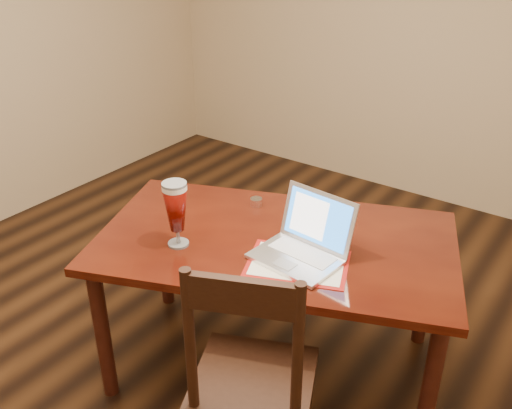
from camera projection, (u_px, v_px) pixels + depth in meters
The scene contains 4 objects.
ground at pixel (211, 360), 2.99m from camera, with size 5.00×5.00×0.00m, color black.
room_shell at pixel (194, 10), 2.17m from camera, with size 4.51×5.01×2.71m.
dining_table at pixel (273, 254), 2.64m from camera, with size 1.84×1.44×1.07m.
dining_chair at pixel (252, 381), 2.17m from camera, with size 0.60×0.59×1.09m.
Camera 1 is at (1.51, -1.71, 2.11)m, focal length 40.00 mm.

